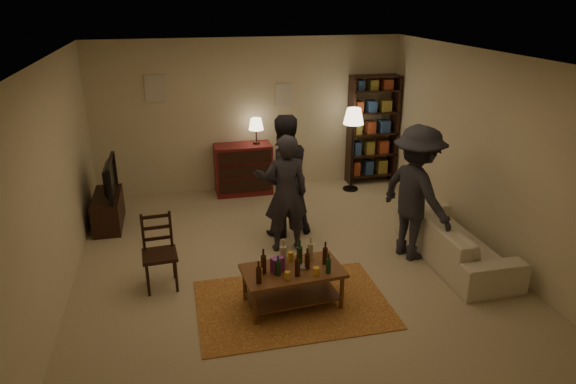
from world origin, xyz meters
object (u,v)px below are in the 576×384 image
object	(u,v)px
tv_stand	(107,202)
bookshelf	(372,129)
floor_lamp	(353,122)
person_left	(286,194)
coffee_table	(292,274)
person_by_sofa	(416,193)
dresser	(244,168)
person_right	(283,176)
sofa	(454,239)
dining_chair	(159,249)

from	to	relation	value
tv_stand	bookshelf	size ratio (longest dim) A/B	0.52
floor_lamp	person_left	size ratio (longest dim) A/B	0.91
coffee_table	person_by_sofa	size ratio (longest dim) A/B	0.64
dresser	person_right	xyz separation A→B (m)	(0.32, -1.78, 0.43)
bookshelf	person_left	xyz separation A→B (m)	(-2.19, -2.37, -0.20)
sofa	person_left	bearing A→B (deg)	69.25
sofa	person_right	size ratio (longest dim) A/B	1.15
coffee_table	person_left	bearing A→B (deg)	80.22
tv_stand	person_by_sofa	xyz separation A→B (m)	(4.14, -1.96, 0.53)
bookshelf	person_left	bearing A→B (deg)	-132.72
coffee_table	sofa	bearing A→B (deg)	13.55
floor_lamp	person_left	distance (m)	2.66
tv_stand	person_by_sofa	bearing A→B (deg)	-25.35
tv_stand	dresser	distance (m)	2.43
floor_lamp	tv_stand	bearing A→B (deg)	-171.41
dresser	sofa	bearing A→B (deg)	-52.46
dresser	bookshelf	size ratio (longest dim) A/B	0.67
coffee_table	tv_stand	world-z (taller)	tv_stand
tv_stand	bookshelf	xyz separation A→B (m)	(4.69, 0.98, 0.65)
tv_stand	person_left	distance (m)	2.90
person_right	person_left	bearing A→B (deg)	71.88
tv_stand	dresser	bearing A→B (deg)	22.07
coffee_table	person_by_sofa	distance (m)	2.11
coffee_table	person_right	size ratio (longest dim) A/B	0.65
sofa	person_by_sofa	xyz separation A→B (m)	(-0.50, 0.24, 0.61)
dining_chair	floor_lamp	xyz separation A→B (m)	(3.39, 2.61, 0.78)
bookshelf	dining_chair	bearing A→B (deg)	-142.85
floor_lamp	sofa	size ratio (longest dim) A/B	0.73
dining_chair	tv_stand	distance (m)	2.13
coffee_table	person_right	bearing A→B (deg)	80.74
person_left	bookshelf	bearing A→B (deg)	-131.47
bookshelf	person_right	distance (m)	2.81
dining_chair	dresser	bearing A→B (deg)	59.46
tv_stand	floor_lamp	distance (m)	4.32
person_right	person_by_sofa	size ratio (longest dim) A/B	0.99
person_left	tv_stand	bearing A→B (deg)	-27.77
floor_lamp	person_right	size ratio (longest dim) A/B	0.83
tv_stand	bookshelf	world-z (taller)	bookshelf
tv_stand	bookshelf	distance (m)	4.84
coffee_table	sofa	world-z (taller)	coffee_table
dresser	bookshelf	world-z (taller)	bookshelf
bookshelf	person_by_sofa	size ratio (longest dim) A/B	1.10
coffee_table	person_right	world-z (taller)	person_right
dresser	floor_lamp	xyz separation A→B (m)	(1.93, -0.28, 0.80)
floor_lamp	dining_chair	bearing A→B (deg)	-142.45
tv_stand	sofa	size ratio (longest dim) A/B	0.51
sofa	person_right	distance (m)	2.53
coffee_table	sofa	size ratio (longest dim) A/B	0.57
person_left	dresser	bearing A→B (deg)	-82.54
dining_chair	dresser	size ratio (longest dim) A/B	0.70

